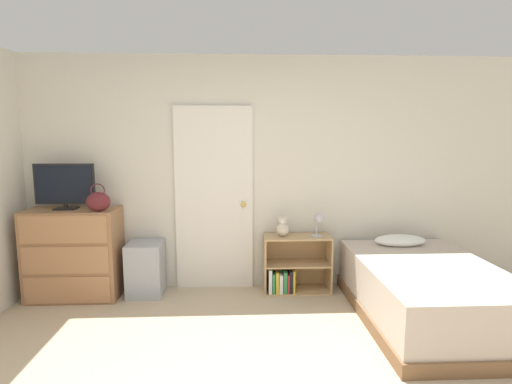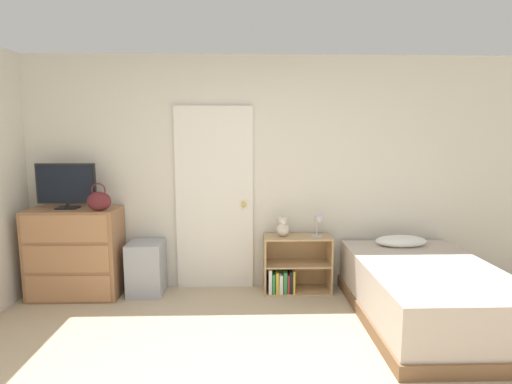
# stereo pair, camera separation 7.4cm
# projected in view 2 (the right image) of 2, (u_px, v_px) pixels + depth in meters

# --- Properties ---
(wall_back) EXTENTS (10.00, 0.06, 2.55)m
(wall_back) POSITION_uv_depth(u_px,v_px,m) (231.00, 174.00, 4.41)
(wall_back) COLOR beige
(wall_back) RESTS_ON ground_plane
(door_closed) EXTENTS (0.85, 0.09, 2.01)m
(door_closed) POSITION_uv_depth(u_px,v_px,m) (215.00, 199.00, 4.39)
(door_closed) COLOR silver
(door_closed) RESTS_ON ground_plane
(dresser) EXTENTS (0.92, 0.46, 0.94)m
(dresser) POSITION_uv_depth(u_px,v_px,m) (76.00, 253.00, 4.20)
(dresser) COLOR #996B47
(dresser) RESTS_ON ground_plane
(tv) EXTENTS (0.61, 0.16, 0.47)m
(tv) POSITION_uv_depth(u_px,v_px,m) (66.00, 185.00, 4.11)
(tv) COLOR black
(tv) RESTS_ON dresser
(handbag) EXTENTS (0.24, 0.12, 0.28)m
(handbag) POSITION_uv_depth(u_px,v_px,m) (99.00, 201.00, 4.01)
(handbag) COLOR #591E23
(handbag) RESTS_ON dresser
(storage_bin) EXTENTS (0.37, 0.37, 0.57)m
(storage_bin) POSITION_uv_depth(u_px,v_px,m) (146.00, 268.00, 4.29)
(storage_bin) COLOR #999EA8
(storage_bin) RESTS_ON ground_plane
(bookshelf) EXTENTS (0.73, 0.32, 0.62)m
(bookshelf) POSITION_uv_depth(u_px,v_px,m) (291.00, 269.00, 4.37)
(bookshelf) COLOR tan
(bookshelf) RESTS_ON ground_plane
(teddy_bear) EXTENTS (0.14, 0.14, 0.22)m
(teddy_bear) POSITION_uv_depth(u_px,v_px,m) (283.00, 228.00, 4.30)
(teddy_bear) COLOR beige
(teddy_bear) RESTS_ON bookshelf
(desk_lamp) EXTENTS (0.14, 0.13, 0.26)m
(desk_lamp) POSITION_uv_depth(u_px,v_px,m) (319.00, 221.00, 4.25)
(desk_lamp) COLOR #B2B2B7
(desk_lamp) RESTS_ON bookshelf
(bed) EXTENTS (1.21, 1.83, 0.64)m
(bed) POSITION_uv_depth(u_px,v_px,m) (427.00, 293.00, 3.65)
(bed) COLOR brown
(bed) RESTS_ON ground_plane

